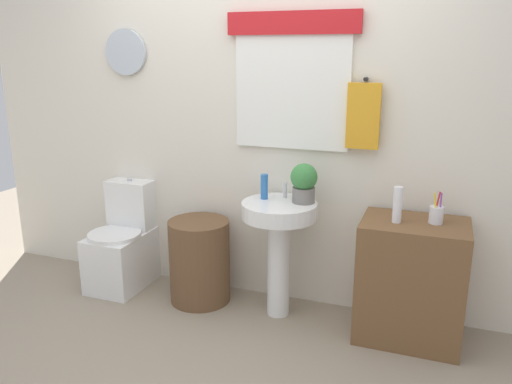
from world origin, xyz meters
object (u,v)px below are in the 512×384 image
Objects in this scene: wooden_cabinet at (411,281)px; soap_bottle at (264,187)px; laundry_hamper at (200,261)px; lotion_bottle at (397,205)px; toilet at (123,246)px; potted_plant at (304,182)px; toothbrush_cup at (436,214)px; pedestal_sink at (279,233)px.

wooden_cabinet is 1.07m from soap_bottle.
laundry_hamper is 1.42m from lotion_bottle.
soap_bottle reaches higher than wooden_cabinet.
toilet is 4.83× the size of soap_bottle.
lotion_bottle is (-0.11, -0.04, 0.48)m from wooden_cabinet.
wooden_cabinet is 2.96× the size of potted_plant.
laundry_hamper is at bearing -179.24° from toothbrush_cup.
potted_plant is (1.37, 0.02, 0.61)m from toilet.
potted_plant is 0.81m from toothbrush_cup.
pedestal_sink reaches higher than laundry_hamper.
toilet is at bearing -179.23° from soap_bottle.
toilet is at bearing 179.02° from wooden_cabinet.
wooden_cabinet is 0.44m from toothbrush_cup.
lotion_bottle is at bearing -3.16° from pedestal_sink.
laundry_hamper is 0.73m from soap_bottle.
pedestal_sink is at bearing -178.78° from toothbrush_cup.
laundry_hamper is 0.79× the size of wooden_cabinet.
lotion_bottle is (1.30, -0.04, 0.56)m from laundry_hamper.
pedestal_sink is at bearing 176.84° from lotion_bottle.
soap_bottle is (-0.95, 0.05, 0.49)m from wooden_cabinet.
pedestal_sink is 4.19× the size of toothbrush_cup.
toothbrush_cup reaches higher than laundry_hamper.
pedestal_sink is at bearing -156.80° from potted_plant.
toilet is 1.06× the size of wooden_cabinet.
toilet reaches higher than laundry_hamper.
toothbrush_cup is at bearing -2.86° from potted_plant.
toilet is at bearing 179.60° from toothbrush_cup.
laundry_hamper is at bearing 178.24° from lotion_bottle.
toilet is at bearing -178.96° from potted_plant.
soap_bottle reaches higher than laundry_hamper.
potted_plant is at bearing 175.04° from wooden_cabinet.
laundry_hamper is 1.41m from wooden_cabinet.
soap_bottle is 0.85m from lotion_bottle.
pedestal_sink is 4.74× the size of soap_bottle.
toothbrush_cup reaches higher than toilet.
lotion_bottle is at bearing -164.35° from toothbrush_cup.
wooden_cabinet is (1.41, 0.00, 0.08)m from laundry_hamper.
potted_plant is (0.72, 0.06, 0.62)m from laundry_hamper.
toothbrush_cup is at bearing 15.65° from lotion_bottle.
toothbrush_cup is (0.80, -0.04, -0.11)m from potted_plant.
pedestal_sink is at bearing -1.64° from toilet.
soap_bottle is at bearing -177.80° from potted_plant.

